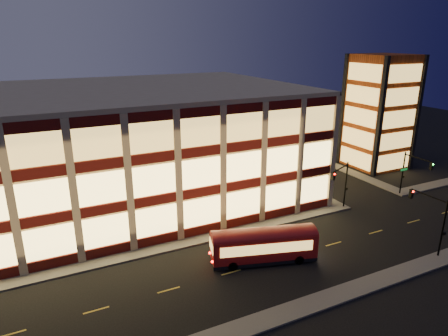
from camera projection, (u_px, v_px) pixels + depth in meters
ground at (168, 252)px, 39.96m from camera, size 200.00×200.00×0.00m
sidewalk_office_south at (136, 254)px, 39.53m from camera, size 54.00×2.00×0.15m
sidewalk_office_east at (271, 171)px, 64.08m from camera, size 2.00×30.00×0.15m
sidewalk_tower_south at (430, 186)px, 57.59m from camera, size 14.00×2.00×0.15m
sidewalk_tower_west at (325, 162)px, 68.70m from camera, size 2.00×30.00×0.15m
sidewalk_near at (226, 334)px, 28.87m from camera, size 100.00×2.00×0.15m
office_building at (101, 146)px, 50.87m from camera, size 50.45×30.45×14.50m
stair_tower at (379, 112)px, 64.11m from camera, size 8.60×8.60×18.00m
traffic_signal_far at (342, 180)px, 48.21m from camera, size 3.79×1.87×6.00m
traffic_signal_right at (413, 169)px, 52.22m from camera, size 1.20×4.37×6.00m
traffic_signal_near at (431, 213)px, 39.15m from camera, size 0.32×4.45×6.00m
trolley_bus at (264, 243)px, 37.86m from camera, size 10.30×5.22×3.39m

